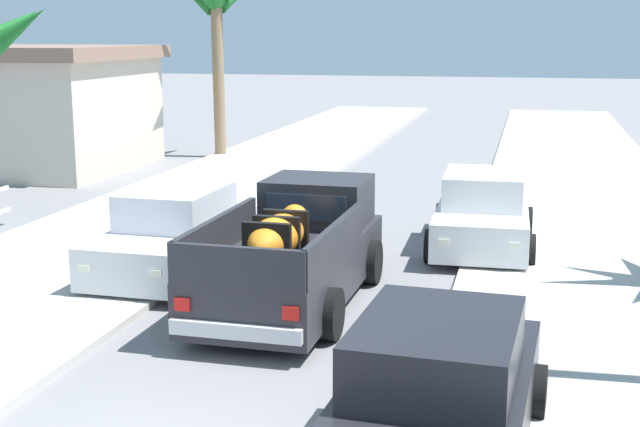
# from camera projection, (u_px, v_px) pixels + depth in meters

# --- Properties ---
(sidewalk_left) EXTENTS (5.05, 60.00, 0.12)m
(sidewalk_left) POSITION_uv_depth(u_px,v_px,m) (173.00, 212.00, 20.81)
(sidewalk_left) COLOR #B2AFA8
(sidewalk_left) RESTS_ON ground
(sidewalk_right) EXTENTS (5.05, 60.00, 0.12)m
(sidewalk_right) POSITION_uv_depth(u_px,v_px,m) (593.00, 234.00, 18.61)
(sidewalk_right) COLOR #B2AFA8
(sidewalk_right) RESTS_ON ground
(curb_left) EXTENTS (0.16, 60.00, 0.10)m
(curb_left) POSITION_uv_depth(u_px,v_px,m) (218.00, 215.00, 20.56)
(curb_left) COLOR silver
(curb_left) RESTS_ON ground
(curb_right) EXTENTS (0.16, 60.00, 0.10)m
(curb_right) POSITION_uv_depth(u_px,v_px,m) (539.00, 231.00, 18.87)
(curb_right) COLOR silver
(curb_right) RESTS_ON ground
(pickup_truck) EXTENTS (2.29, 5.25, 1.80)m
(pickup_truck) POSITION_uv_depth(u_px,v_px,m) (295.00, 253.00, 13.94)
(pickup_truck) COLOR #28282D
(pickup_truck) RESTS_ON ground
(car_left_near) EXTENTS (2.11, 4.30, 1.54)m
(car_left_near) POSITION_uv_depth(u_px,v_px,m) (176.00, 234.00, 15.66)
(car_left_near) COLOR silver
(car_left_near) RESTS_ON ground
(car_right_near) EXTENTS (2.21, 4.34, 1.54)m
(car_right_near) POSITION_uv_depth(u_px,v_px,m) (437.00, 397.00, 8.68)
(car_right_near) COLOR black
(car_right_near) RESTS_ON ground
(car_left_mid) EXTENTS (2.11, 4.30, 1.54)m
(car_left_mid) POSITION_uv_depth(u_px,v_px,m) (482.00, 214.00, 17.45)
(car_left_mid) COLOR silver
(car_left_mid) RESTS_ON ground
(palm_tree_left_back) EXTENTS (3.42, 3.77, 6.36)m
(palm_tree_left_back) POSITION_uv_depth(u_px,v_px,m) (217.00, 5.00, 29.39)
(palm_tree_left_back) COLOR #846B4C
(palm_tree_left_back) RESTS_ON ground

